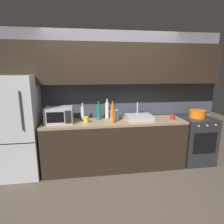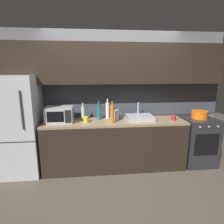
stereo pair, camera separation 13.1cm
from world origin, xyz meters
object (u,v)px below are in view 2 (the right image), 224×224
Objects in this scene: kettle at (115,115)px; wine_bottle_clear at (83,113)px; microwave at (60,114)px; refrigerator at (20,126)px; wine_bottle_white at (108,110)px; wine_bottle_orange at (112,114)px; mug_red at (174,118)px; cooking_pot at (200,115)px; oven_range at (197,141)px; mug_yellow at (86,119)px; wine_bottle_teal at (99,112)px.

wine_bottle_clear is (-0.58, 0.08, 0.03)m from kettle.
microwave is 0.42m from wine_bottle_clear.
refrigerator is 3.72× the size of microwave.
wine_bottle_white is 0.98× the size of wine_bottle_orange.
wine_bottle_clear is (-0.46, -0.07, -0.03)m from wine_bottle_white.
refrigerator is 18.63× the size of mug_red.
kettle reaches higher than cooking_pot.
microwave is 0.88m from wine_bottle_white.
refrigerator is 4.57× the size of wine_bottle_orange.
wine_bottle_orange is at bearing -5.03° from refrigerator.
wine_bottle_clear is 3.39× the size of mug_red.
wine_bottle_orange reaches higher than microwave.
mug_yellow reaches higher than oven_range.
wine_bottle_white is at bearing 7.75° from refrigerator.
microwave is 2.04m from mug_red.
mug_yellow reaches higher than mug_red.
mug_yellow is at bearing -141.76° from wine_bottle_teal.
wine_bottle_teal is at bearing 171.56° from mug_red.
kettle is 2.28× the size of mug_red.
wine_bottle_white reaches higher than microwave.
refrigerator is at bearing 179.98° from oven_range.
refrigerator reaches higher than wine_bottle_orange.
mug_red is (1.13, 0.06, -0.11)m from wine_bottle_orange.
mug_red is (2.03, -0.09, -0.09)m from microwave.
cooking_pot is (2.57, -0.02, -0.06)m from microwave.
refrigerator is 4.68× the size of wine_bottle_white.
oven_range is 1.98m from wine_bottle_teal.
wine_bottle_teal is at bearing 38.24° from mug_yellow.
wine_bottle_white is (-0.12, 0.15, 0.06)m from kettle.
refrigerator is 3.28m from oven_range.
microwave reaches higher than mug_yellow.
wine_bottle_clear is at bearing 7.33° from refrigerator.
mug_yellow is (-0.40, -0.27, -0.10)m from wine_bottle_white.
wine_bottle_white is 1.22m from mug_red.
wine_bottle_teal is 1.36m from mug_red.
kettle is (1.66, 0.06, 0.14)m from refrigerator.
cooking_pot is (1.72, -0.21, -0.08)m from wine_bottle_white.
microwave is 2.57m from cooking_pot.
wine_bottle_orange is (-1.67, -0.14, 0.61)m from oven_range.
refrigerator is at bearing 174.97° from wine_bottle_orange.
oven_range is 1.79m from wine_bottle_orange.
mug_yellow is 1.57m from mug_red.
kettle is 1.60m from cooking_pot.
wine_bottle_orange is (0.22, -0.26, 0.02)m from wine_bottle_teal.
wine_bottle_teal reaches higher than cooking_pot.
wine_bottle_clear is at bearing 172.19° from kettle.
oven_range is 2.65× the size of wine_bottle_teal.
wine_bottle_clear reaches higher than mug_red.
wine_bottle_teal is 3.69× the size of mug_red.
refrigerator is at bearing -180.00° from cooking_pot.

